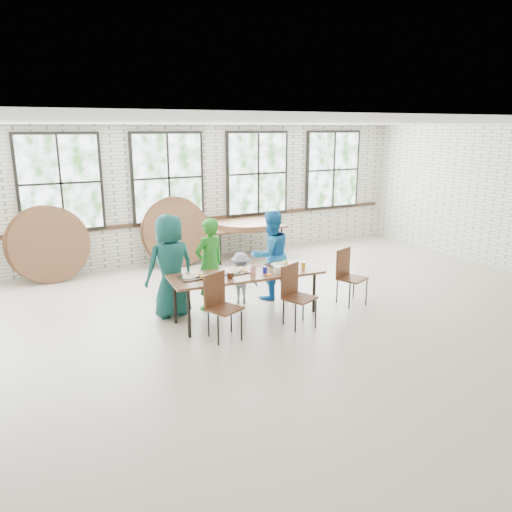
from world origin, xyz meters
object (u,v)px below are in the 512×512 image
Objects in this scene: dining_table at (246,276)px; chair_near_left at (219,300)px; chair_near_right at (295,290)px; storage_table at (246,229)px.

dining_table is 2.59× the size of chair_near_left.
chair_near_left is at bearing -138.67° from dining_table.
chair_near_right reaches higher than dining_table.
dining_table is 0.80m from chair_near_right.
chair_near_right reaches higher than storage_table.
chair_near_left reaches higher than storage_table.
chair_near_right is (0.50, -0.62, -0.13)m from dining_table.
chair_near_right is at bearing -45.50° from dining_table.
chair_near_right is 0.52× the size of storage_table.
chair_near_left reaches higher than dining_table.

